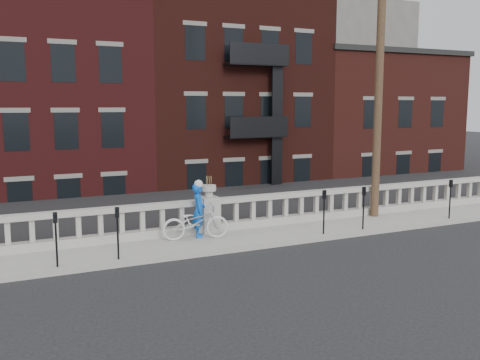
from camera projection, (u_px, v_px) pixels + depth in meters
name	position (u px, v px, depth m)	size (l,w,h in m)	color
ground	(270.00, 271.00, 13.22)	(120.00, 120.00, 0.00)	black
sidewalk	(221.00, 241.00, 15.89)	(32.00, 2.20, 0.15)	gray
balustrade	(209.00, 216.00, 16.66)	(28.00, 0.34, 1.03)	gray
planter_pedestal	(209.00, 210.00, 16.63)	(0.55, 0.55, 1.76)	gray
lower_level	(103.00, 128.00, 33.69)	(80.00, 44.00, 20.80)	#605E59
utility_pole	(379.00, 71.00, 18.33)	(1.60, 0.28, 10.00)	#422D1E
parking_meter_a	(56.00, 233.00, 12.98)	(0.10, 0.09, 1.36)	black
parking_meter_b	(118.00, 227.00, 13.62)	(0.10, 0.09, 1.36)	black
parking_meter_c	(324.00, 207.00, 16.29)	(0.10, 0.09, 1.36)	black
parking_meter_d	(364.00, 203.00, 16.93)	(0.10, 0.09, 1.36)	black
parking_meter_e	(450.00, 195.00, 18.52)	(0.10, 0.09, 1.36)	black
bicycle	(196.00, 222.00, 15.71)	(0.68, 1.96, 1.03)	silver
cyclist	(199.00, 210.00, 15.97)	(0.59, 0.39, 1.62)	blue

